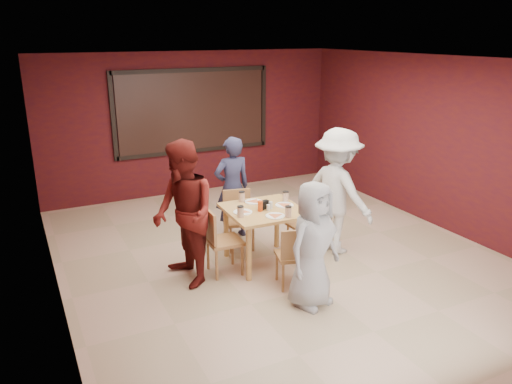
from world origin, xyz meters
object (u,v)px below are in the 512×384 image
diner_front (313,245)px  diner_right (337,192)px  diner_left (184,214)px  chair_front (294,254)px  chair_right (307,221)px  dining_table (264,216)px  chair_left (219,238)px  diner_back (232,188)px  chair_back (238,215)px

diner_front → diner_right: 1.63m
diner_left → chair_front: bearing=53.3°
diner_front → chair_right: bearing=41.7°
dining_table → diner_left: (-1.17, -0.06, 0.24)m
chair_left → diner_back: size_ratio=0.57×
dining_table → diner_right: diner_right is taller
chair_left → diner_back: (0.69, 1.11, 0.29)m
chair_back → diner_right: 1.52m
chair_front → diner_back: size_ratio=0.51×
dining_table → chair_back: size_ratio=1.22×
chair_front → diner_right: 1.41m
chair_front → diner_right: (1.13, 0.70, 0.46)m
chair_back → chair_right: size_ratio=1.06×
dining_table → diner_front: (-0.01, -1.27, 0.06)m
chair_front → diner_back: (-0.01, 1.90, 0.34)m
dining_table → chair_front: size_ratio=1.27×
diner_left → diner_right: size_ratio=1.02×
dining_table → diner_left: diner_left is taller
diner_front → diner_back: size_ratio=0.95×
diner_left → diner_right: bearing=84.7°
chair_back → diner_front: bearing=-87.9°
diner_left → diner_back: bearing=130.4°
dining_table → diner_back: (-0.01, 1.08, 0.11)m
chair_front → diner_right: size_ratio=0.45×
dining_table → chair_back: (-0.08, 0.69, -0.21)m
dining_table → chair_right: (0.78, 0.10, -0.24)m
chair_right → diner_back: (-0.78, 0.98, 0.35)m
diner_front → diner_right: (1.15, 1.15, 0.16)m
diner_front → chair_front: bearing=69.8°
chair_right → diner_right: (0.36, -0.22, 0.46)m
dining_table → diner_back: bearing=90.3°
chair_front → chair_right: chair_front is taller
diner_back → diner_right: size_ratio=0.88×
chair_front → chair_back: bearing=93.2°
chair_left → diner_front: 1.43m
chair_front → chair_left: chair_left is taller
diner_front → diner_left: size_ratio=0.82×
diner_back → dining_table: bearing=90.4°
chair_left → diner_left: size_ratio=0.49×
chair_left → chair_back: bearing=49.6°
dining_table → diner_back: diner_back is taller
chair_left → chair_front: bearing=-48.5°
chair_front → diner_left: (-1.18, 0.76, 0.47)m
chair_right → chair_left: bearing=-174.8°
diner_back → diner_right: (1.14, -1.20, 0.12)m
chair_front → diner_front: (-0.01, -0.44, 0.30)m
diner_left → chair_right: bearing=90.9°
dining_table → chair_front: 0.86m
chair_left → chair_right: size_ratio=1.12×
chair_front → chair_right: (0.77, 0.93, -0.01)m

